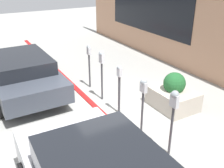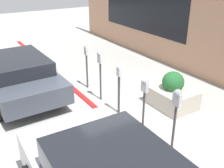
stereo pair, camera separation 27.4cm
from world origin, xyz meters
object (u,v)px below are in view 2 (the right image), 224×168
Objects in this scene: parked_car_middle at (18,73)px; planter_box at (172,94)px; parking_meter_nearest at (176,106)px; parking_meter_fourth at (100,64)px; parking_meter_second at (145,92)px; parking_meter_farthest at (87,59)px; parking_meter_middle at (119,83)px.

planter_box is at bearing -133.16° from parked_car_middle.
parking_meter_nearest is 3.09m from parking_meter_fourth.
parking_meter_farthest reaches higher than parking_meter_second.
parking_meter_second is 1.02× the size of parking_meter_middle.
parking_meter_fourth is (3.09, 0.06, 0.00)m from parking_meter_nearest.
parking_meter_farthest reaches higher than planter_box.
planter_box is (-0.50, -1.56, -0.53)m from parking_meter_middle.
parking_meter_second is 4.43m from parked_car_middle.
parking_meter_middle is 1.02m from parking_meter_fourth.
planter_box is (1.61, -1.52, -0.79)m from parking_meter_nearest.
parking_meter_middle is (1.13, -0.02, -0.18)m from parking_meter_second.
planter_box is at bearing -133.19° from parking_meter_fourth.
parking_meter_nearest is 1.07× the size of parking_meter_second.
parking_meter_farthest is at bearing -3.52° from parking_meter_fourth.
parking_meter_farthest reaches higher than parking_meter_middle.
parking_meter_second is 3.14m from parking_meter_farthest.
parked_car_middle is at bearing 48.38° from parking_meter_fourth.
parking_meter_second is at bearing 178.95° from parking_meter_middle.
parked_car_middle is at bearing 23.12° from parking_meter_nearest.
parking_meter_farthest is (1.03, -0.06, -0.17)m from parking_meter_fourth.
parking_meter_middle is 3.47m from parked_car_middle.
parking_meter_second is at bearing 178.95° from parking_meter_farthest.
parking_meter_fourth reaches higher than parking_meter_farthest.
parking_meter_farthest is 2.26m from parked_car_middle.
parking_meter_farthest is 3.00m from planter_box.
parking_meter_fourth reaches higher than parking_meter_middle.
parking_meter_middle is at bearing -1.05° from parking_meter_second.
parking_meter_nearest reaches higher than planter_box.
parking_meter_fourth is 1.20× the size of planter_box.
parking_meter_middle is at bearing 178.95° from parking_meter_farthest.
parking_meter_nearest reaches higher than parking_meter_farthest.
parked_car_middle is (3.29, 3.62, 0.30)m from planter_box.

